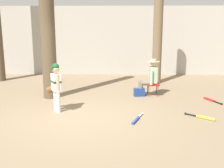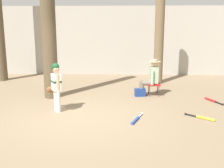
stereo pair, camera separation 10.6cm
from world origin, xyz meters
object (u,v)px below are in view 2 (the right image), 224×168
Objects in this scene: bat_red_barrel at (212,100)px; bat_blue_youth at (136,119)px; tree_near_player at (48,7)px; young_ballplayer at (56,84)px; tree_behind_spectator at (159,36)px; seated_spectator at (151,76)px; bat_yellow_trainer at (203,118)px; handbag_beside_stool at (140,92)px; folding_stool at (154,85)px.

bat_red_barrel and bat_blue_youth have the same top height.
tree_near_player reaches higher than young_ballplayer.
tree_near_player is at bearing -147.78° from tree_behind_spectator.
bat_red_barrel is (1.31, -2.63, -1.85)m from tree_behind_spectator.
seated_spectator is at bearing 33.54° from young_ballplayer.
seated_spectator is 2.60m from bat_yellow_trainer.
tree_behind_spectator reaches higher than bat_red_barrel.
tree_behind_spectator is 4.94m from bat_blue_youth.
bat_yellow_trainer is 1.67m from bat_blue_youth.
young_ballplayer is 3.86m from bat_yellow_trainer.
young_ballplayer reaches higher than bat_yellow_trainer.
bat_yellow_trainer is (0.59, -4.26, -1.85)m from tree_behind_spectator.
seated_spectator is 0.63m from handbag_beside_stool.
seated_spectator is (3.21, 0.35, -2.17)m from tree_near_player.
handbag_beside_stool is at bearing -160.10° from seated_spectator.
seated_spectator is at bearing -179.21° from folding_stool.
bat_blue_youth is (-2.39, -1.81, -0.00)m from bat_red_barrel.
young_ballplayer is 3.84× the size of handbag_beside_stool.
tree_behind_spectator is at bearing 116.48° from bat_red_barrel.
seated_spectator is at bearing 115.02° from bat_yellow_trainer.
young_ballplayer is (-3.18, -3.76, -1.14)m from tree_behind_spectator.
bat_blue_youth is (-1.66, -0.18, 0.00)m from bat_yellow_trainer.
handbag_beside_stool is (2.85, 0.22, -2.68)m from tree_near_player.
tree_behind_spectator is 5.80× the size of bat_red_barrel.
bat_blue_youth is at bearing -103.61° from tree_behind_spectator.
tree_near_player is 5.73m from bat_red_barrel.
folding_stool reaches higher than bat_yellow_trainer.
young_ballplayer is 1.78× the size of bat_red_barrel.
tree_behind_spectator reaches higher than young_ballplayer.
seated_spectator is at bearing 76.47° from bat_blue_youth.
bat_yellow_trainer is (1.42, -2.16, -0.10)m from handbag_beside_stool.
tree_behind_spectator is at bearing 49.83° from young_ballplayer.
bat_blue_youth is (2.61, -2.12, -2.78)m from tree_near_player.
folding_stool is at bearing 15.97° from handbag_beside_stool.
bat_blue_youth is (-0.59, -2.47, -0.61)m from seated_spectator.
bat_red_barrel is 0.93× the size of bat_blue_youth.
young_ballplayer is at bearing 172.41° from bat_yellow_trainer.
young_ballplayer is at bearing -70.23° from tree_near_player.
tree_behind_spectator is 2.52m from folding_stool.
tree_near_player is 1.45× the size of tree_behind_spectator.
folding_stool is 0.53m from handbag_beside_stool.
seated_spectator is at bearing 6.23° from tree_near_player.
tree_near_player reaches higher than tree_behind_spectator.
young_ballplayer is 2.02× the size of bat_yellow_trainer.
seated_spectator is 2.01m from bat_red_barrel.
bat_yellow_trainer is at bearing -82.18° from tree_behind_spectator.
tree_near_player is at bearing -175.55° from handbag_beside_stool.
folding_stool is 0.34× the size of seated_spectator.
seated_spectator is at bearing -103.71° from tree_behind_spectator.
handbag_beside_stool is 0.46× the size of bat_red_barrel.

